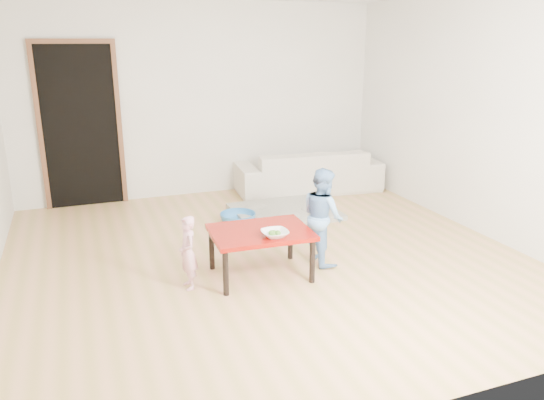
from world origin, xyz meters
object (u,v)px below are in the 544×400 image
child_pink (188,253)px  child_blue (323,216)px  bowl (275,234)px  basin (238,219)px  sofa (308,170)px  red_table (261,253)px

child_pink → child_blue: child_blue is taller
child_pink → bowl: bearing=71.3°
child_pink → basin: (0.90, 1.46, -0.26)m
sofa → child_pink: size_ratio=3.10×
bowl → child_pink: bearing=165.5°
child_blue → basin: 1.48m
red_table → child_blue: (0.67, 0.09, 0.25)m
bowl → child_blue: 0.67m
bowl → child_pink: (-0.74, 0.19, -0.15)m
red_table → child_pink: child_pink is taller
bowl → child_blue: size_ratio=0.25×
sofa → child_blue: bearing=73.8°
child_pink → child_blue: size_ratio=0.70×
red_table → child_pink: (-0.67, -0.01, 0.11)m
child_pink → child_blue: (1.34, 0.10, 0.14)m
sofa → basin: (-1.37, -1.02, -0.23)m
child_blue → sofa: bearing=-25.7°
sofa → child_blue: size_ratio=2.16×
red_table → basin: red_table is taller
bowl → red_table: bearing=107.4°
sofa → red_table: 2.94m
sofa → bowl: (-1.53, -2.67, 0.18)m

